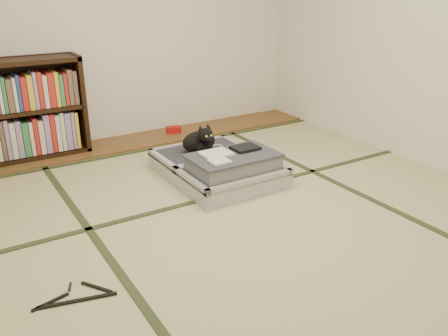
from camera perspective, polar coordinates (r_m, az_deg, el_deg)
floor at (r=3.41m, az=2.38°, el=-5.93°), size 4.50×4.50×0.00m
wood_strip at (r=5.06m, az=-10.34°, el=3.24°), size 4.00×0.50×0.02m
red_item at (r=5.23m, az=-6.07°, el=4.62°), size 0.17×0.12×0.07m
room_shell at (r=3.02m, az=2.83°, el=19.44°), size 4.50×4.50×4.50m
tatami_borders at (r=3.79m, az=-1.79°, el=-2.92°), size 4.00×4.50×0.01m
bookcase at (r=4.73m, az=-25.18°, el=5.80°), size 1.46×0.33×0.94m
suitcase at (r=4.00m, az=-0.56°, el=0.12°), size 0.80×1.07×0.31m
cat at (r=4.17m, az=-2.84°, el=3.22°), size 0.36×0.36×0.29m
cable_coil at (r=4.31m, az=-0.90°, el=2.53°), size 0.11×0.11×0.03m
hanger at (r=2.73m, az=-17.43°, el=-14.62°), size 0.43×0.24×0.01m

